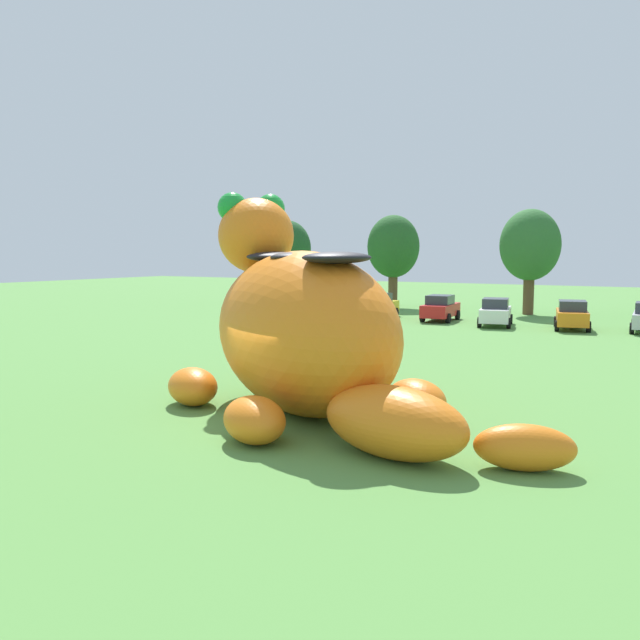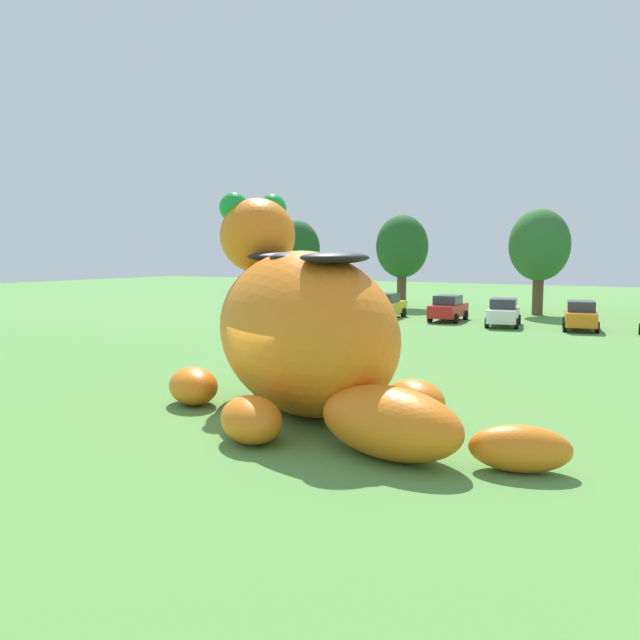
% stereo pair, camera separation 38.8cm
% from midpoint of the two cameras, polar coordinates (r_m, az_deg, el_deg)
% --- Properties ---
extents(ground_plane, '(160.00, 160.00, 0.00)m').
position_cam_midpoint_polar(ground_plane, '(17.90, -4.48, -8.78)').
color(ground_plane, '#568E42').
extents(giant_inflatable_creature, '(12.50, 8.78, 6.47)m').
position_cam_midpoint_polar(giant_inflatable_creature, '(18.44, -0.93, -0.84)').
color(giant_inflatable_creature, orange).
rests_on(giant_inflatable_creature, ground).
extents(car_yellow, '(2.21, 4.23, 1.72)m').
position_cam_midpoint_polar(car_yellow, '(45.42, 6.00, 1.24)').
color(car_yellow, yellow).
rests_on(car_yellow, ground).
extents(car_red, '(2.20, 4.23, 1.72)m').
position_cam_midpoint_polar(car_red, '(44.06, 11.36, 1.02)').
color(car_red, red).
rests_on(car_red, ground).
extents(car_white, '(2.54, 4.36, 1.72)m').
position_cam_midpoint_polar(car_white, '(41.76, 15.95, 0.64)').
color(car_white, white).
rests_on(car_white, ground).
extents(car_orange, '(2.53, 4.36, 1.72)m').
position_cam_midpoint_polar(car_orange, '(41.21, 22.02, 0.37)').
color(car_orange, orange).
rests_on(car_orange, ground).
extents(tree_far_left, '(4.15, 4.15, 7.37)m').
position_cam_midpoint_polar(tree_far_left, '(58.89, -1.84, 6.19)').
color(tree_far_left, brown).
rests_on(tree_far_left, ground).
extents(tree_left, '(4.27, 4.27, 7.59)m').
position_cam_midpoint_polar(tree_left, '(54.38, 7.37, 6.32)').
color(tree_left, brown).
rests_on(tree_left, ground).
extents(tree_mid_left, '(4.32, 4.32, 7.67)m').
position_cam_midpoint_polar(tree_mid_left, '(50.03, 18.79, 6.15)').
color(tree_mid_left, brown).
rests_on(tree_mid_left, ground).
extents(spectator_near_inflatable, '(0.38, 0.26, 1.71)m').
position_cam_midpoint_polar(spectator_near_inflatable, '(31.72, 6.45, -0.79)').
color(spectator_near_inflatable, '#2D334C').
rests_on(spectator_near_inflatable, ground).
extents(spectator_mid_field, '(0.38, 0.26, 1.71)m').
position_cam_midpoint_polar(spectator_mid_field, '(30.62, -0.04, -0.99)').
color(spectator_mid_field, '#2D334C').
rests_on(spectator_mid_field, ground).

